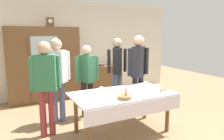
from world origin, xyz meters
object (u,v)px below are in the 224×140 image
(person_near_right_end, at_px, (87,74))
(person_beside_shelf, at_px, (138,67))
(bread_basket, at_px, (125,97))
(spoon_center, at_px, (150,88))
(tea_cup_front_edge, at_px, (101,89))
(tea_cup_near_right, at_px, (100,93))
(wall_cabinet, at_px, (44,64))
(book_stack, at_px, (101,65))
(bookshelf_low, at_px, (101,79))
(dining_table, at_px, (123,99))
(mantel_clock, at_px, (50,22))
(person_behind_table_right, at_px, (46,80))
(tea_cup_far_left, at_px, (122,91))
(person_by_cabinet, at_px, (117,66))
(tea_cup_near_left, at_px, (98,98))
(tea_cup_back_edge, at_px, (146,84))
(pastry_plate, at_px, (163,91))
(person_behind_table_left, at_px, (57,72))
(spoon_near_right, at_px, (141,88))

(person_near_right_end, height_order, person_beside_shelf, person_beside_shelf)
(bread_basket, bearing_deg, spoon_center, 23.79)
(tea_cup_front_edge, height_order, tea_cup_near_right, same)
(wall_cabinet, relative_size, book_stack, 8.34)
(bookshelf_low, relative_size, tea_cup_near_right, 8.96)
(tea_cup_front_edge, bearing_deg, bookshelf_low, 66.26)
(dining_table, distance_m, spoon_center, 0.65)
(book_stack, xyz_separation_m, person_beside_shelf, (-0.01, -2.00, 0.21))
(mantel_clock, xyz_separation_m, person_behind_table_right, (-0.52, -2.07, -1.06))
(wall_cabinet, relative_size, mantel_clock, 8.09)
(book_stack, distance_m, tea_cup_far_left, 2.67)
(dining_table, xyz_separation_m, spoon_center, (0.64, 0.07, 0.10))
(person_near_right_end, xyz_separation_m, person_by_cabinet, (0.86, 0.24, 0.09))
(person_near_right_end, bearing_deg, mantel_clock, 105.19)
(person_beside_shelf, bearing_deg, person_by_cabinet, 103.03)
(spoon_center, xyz_separation_m, person_behind_table_right, (-1.86, 0.45, 0.26))
(tea_cup_near_left, distance_m, tea_cup_back_edge, 1.34)
(person_near_right_end, bearing_deg, spoon_center, -47.22)
(person_by_cabinet, bearing_deg, pastry_plate, -84.97)
(tea_cup_near_left, relative_size, tea_cup_far_left, 1.00)
(tea_cup_near_right, height_order, person_near_right_end, person_near_right_end)
(mantel_clock, bearing_deg, tea_cup_front_edge, -78.91)
(wall_cabinet, xyz_separation_m, book_stack, (1.64, 0.05, -0.12))
(wall_cabinet, distance_m, bread_basket, 2.97)
(wall_cabinet, height_order, bread_basket, wall_cabinet)
(tea_cup_near_left, distance_m, bread_basket, 0.43)
(mantel_clock, relative_size, person_behind_table_left, 0.14)
(book_stack, distance_m, person_by_cabinet, 1.36)
(person_beside_shelf, bearing_deg, tea_cup_near_right, -155.42)
(wall_cabinet, relative_size, bread_basket, 8.09)
(tea_cup_far_left, bearing_deg, mantel_clock, 105.78)
(dining_table, xyz_separation_m, tea_cup_back_edge, (0.72, 0.34, 0.12))
(tea_cup_back_edge, height_order, person_behind_table_left, person_behind_table_left)
(spoon_near_right, relative_size, spoon_center, 1.00)
(dining_table, bearing_deg, person_near_right_end, 104.78)
(person_near_right_end, relative_size, person_behind_table_left, 0.91)
(tea_cup_near_right, bearing_deg, dining_table, -17.49)
(tea_cup_back_edge, height_order, person_by_cabinet, person_by_cabinet)
(tea_cup_near_right, bearing_deg, person_behind_table_right, 154.68)
(tea_cup_far_left, bearing_deg, wall_cabinet, 110.00)
(bookshelf_low, bearing_deg, tea_cup_front_edge, -113.74)
(tea_cup_far_left, distance_m, tea_cup_back_edge, 0.75)
(spoon_near_right, bearing_deg, bread_basket, -144.37)
(dining_table, height_order, spoon_center, spoon_center)
(tea_cup_back_edge, distance_m, person_beside_shelf, 0.42)
(tea_cup_near_right, distance_m, spoon_near_right, 0.90)
(person_behind_table_left, bearing_deg, mantel_clock, 82.14)
(book_stack, distance_m, spoon_center, 2.58)
(book_stack, xyz_separation_m, tea_cup_near_left, (-1.28, -2.76, -0.08))
(dining_table, distance_m, person_beside_shelf, 1.06)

